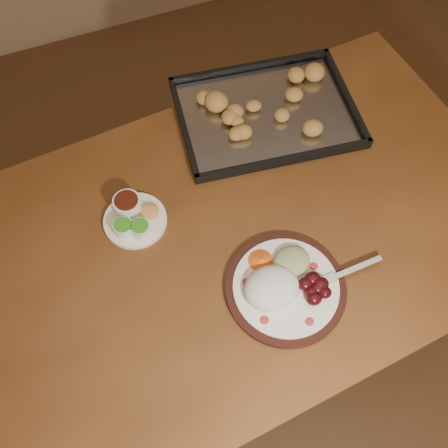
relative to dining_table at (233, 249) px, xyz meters
name	(u,v)px	position (x,y,z in m)	size (l,w,h in m)	color
ground	(282,367)	(0.11, -0.23, -0.65)	(4.00, 4.00, 0.00)	#572F1E
dining_table	(233,249)	(0.00, 0.00, 0.00)	(1.57, 1.02, 0.75)	brown
dinner_plate	(284,285)	(0.05, -0.18, 0.12)	(0.39, 0.29, 0.07)	black
condiment_saucer	(133,217)	(-0.22, 0.13, 0.12)	(0.16, 0.16, 0.05)	white
baking_tray	(266,112)	(0.23, 0.32, 0.11)	(0.54, 0.43, 0.05)	black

